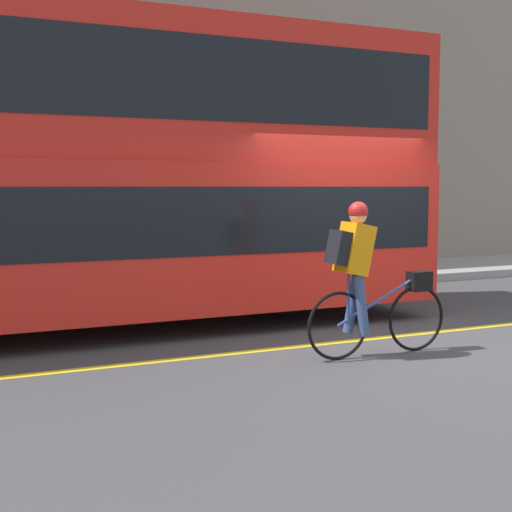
{
  "coord_description": "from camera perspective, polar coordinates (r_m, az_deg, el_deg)",
  "views": [
    {
      "loc": [
        -4.88,
        -6.91,
        1.86
      ],
      "look_at": [
        -1.37,
        0.75,
        1.03
      ],
      "focal_mm": 50.0,
      "sensor_mm": 36.0,
      "label": 1
    }
  ],
  "objects": [
    {
      "name": "ground_plane",
      "position": [
        8.66,
        10.43,
        -6.87
      ],
      "size": [
        80.0,
        80.0,
        0.0
      ],
      "primitive_type": "plane",
      "color": "#424244"
    },
    {
      "name": "road_center_line",
      "position": [
        8.88,
        9.42,
        -6.51
      ],
      "size": [
        50.0,
        0.14,
        0.01
      ],
      "primitive_type": "cube",
      "color": "yellow",
      "rests_on": "ground_plane"
    },
    {
      "name": "sidewalk_curb",
      "position": [
        13.27,
        -2.82,
        -2.09
      ],
      "size": [
        60.0,
        2.46,
        0.16
      ],
      "color": "gray",
      "rests_on": "ground_plane"
    },
    {
      "name": "building_facade",
      "position": [
        14.75,
        -5.0,
        17.3
      ],
      "size": [
        60.0,
        0.3,
        9.69
      ],
      "color": "gray",
      "rests_on": "ground_plane"
    },
    {
      "name": "bus",
      "position": [
        9.33,
        -13.57,
        7.29
      ],
      "size": [
        9.19,
        2.51,
        3.91
      ],
      "color": "black",
      "rests_on": "ground_plane"
    },
    {
      "name": "cyclist_on_bike",
      "position": [
        7.78,
        8.72,
        -1.48
      ],
      "size": [
        1.77,
        0.32,
        1.69
      ],
      "color": "black",
      "rests_on": "ground_plane"
    },
    {
      "name": "trash_bin",
      "position": [
        12.48,
        -11.43,
        -0.4
      ],
      "size": [
        0.5,
        0.5,
        0.83
      ],
      "color": "#194C23",
      "rests_on": "sidewalk_curb"
    }
  ]
}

